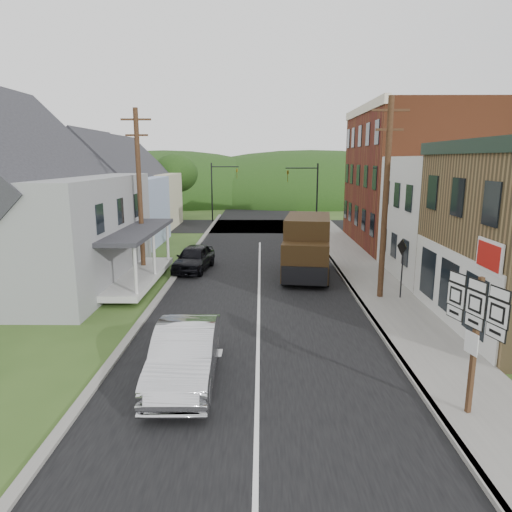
{
  "coord_description": "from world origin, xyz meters",
  "views": [
    {
      "loc": [
        0.1,
        -16.8,
        6.36
      ],
      "look_at": [
        -0.13,
        2.74,
        2.2
      ],
      "focal_mm": 32.0,
      "sensor_mm": 36.0,
      "label": 1
    }
  ],
  "objects_px": {
    "dark_sedan": "(194,258)",
    "warning_sign": "(402,260)",
    "silver_sedan": "(185,355)",
    "delivery_van": "(307,247)",
    "route_sign_cluster": "(475,327)"
  },
  "relations": [
    {
      "from": "silver_sedan",
      "to": "route_sign_cluster",
      "type": "bearing_deg",
      "value": -15.8
    },
    {
      "from": "dark_sedan",
      "to": "warning_sign",
      "type": "distance_m",
      "value": 11.77
    },
    {
      "from": "delivery_van",
      "to": "silver_sedan",
      "type": "bearing_deg",
      "value": -103.15
    },
    {
      "from": "silver_sedan",
      "to": "dark_sedan",
      "type": "height_order",
      "value": "silver_sedan"
    },
    {
      "from": "delivery_van",
      "to": "route_sign_cluster",
      "type": "relative_size",
      "value": 1.75
    },
    {
      "from": "silver_sedan",
      "to": "delivery_van",
      "type": "relative_size",
      "value": 0.81
    },
    {
      "from": "silver_sedan",
      "to": "delivery_van",
      "type": "distance_m",
      "value": 13.18
    },
    {
      "from": "dark_sedan",
      "to": "route_sign_cluster",
      "type": "bearing_deg",
      "value": -51.64
    },
    {
      "from": "warning_sign",
      "to": "dark_sedan",
      "type": "bearing_deg",
      "value": 134.76
    },
    {
      "from": "dark_sedan",
      "to": "delivery_van",
      "type": "relative_size",
      "value": 0.7
    },
    {
      "from": "silver_sedan",
      "to": "warning_sign",
      "type": "height_order",
      "value": "warning_sign"
    },
    {
      "from": "silver_sedan",
      "to": "dark_sedan",
      "type": "bearing_deg",
      "value": 95.68
    },
    {
      "from": "silver_sedan",
      "to": "dark_sedan",
      "type": "relative_size",
      "value": 1.15
    },
    {
      "from": "dark_sedan",
      "to": "warning_sign",
      "type": "bearing_deg",
      "value": -20.98
    },
    {
      "from": "delivery_van",
      "to": "warning_sign",
      "type": "bearing_deg",
      "value": -41.34
    }
  ]
}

